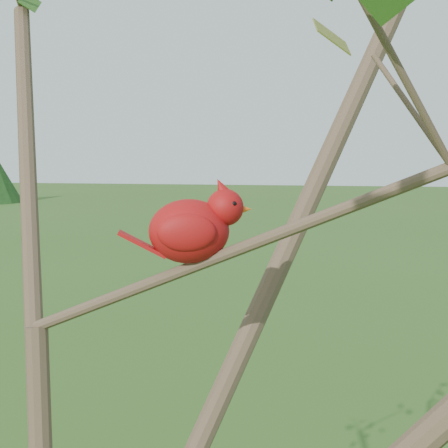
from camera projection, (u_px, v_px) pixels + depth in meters
name	position (u px, v px, depth m)	size (l,w,h in m)	color
crabapple_tree	(44.00, 227.00, 0.90)	(2.35, 2.05, 2.95)	#463526
cardinal	(194.00, 228.00, 0.98)	(0.19, 0.12, 0.13)	#A9100E
distant_trees	(241.00, 169.00, 24.92)	(41.62, 11.43, 3.30)	#463526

